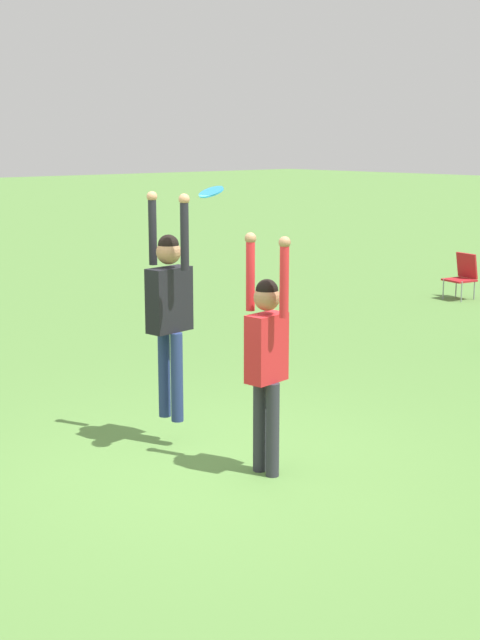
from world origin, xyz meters
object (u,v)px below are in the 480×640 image
(person_jumping, at_px, (169,300))
(person_defending, at_px, (267,349))
(camping_chair_0, at_px, (463,274))
(frisbee, at_px, (212,192))

(person_jumping, distance_m, person_defending, 1.27)
(person_jumping, distance_m, camping_chair_0, 9.63)
(person_jumping, relative_size, frisbee, 9.75)
(person_defending, relative_size, frisbee, 9.51)
(person_defending, distance_m, frisbee, 1.47)
(person_defending, bearing_deg, person_jumping, -90.00)
(frisbee, distance_m, camping_chair_0, 10.06)
(person_jumping, xyz_separation_m, camping_chair_0, (-2.92, 9.12, -0.97))
(person_defending, xyz_separation_m, camping_chair_0, (-4.14, 8.98, -0.68))
(frisbee, bearing_deg, person_jumping, 176.81)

